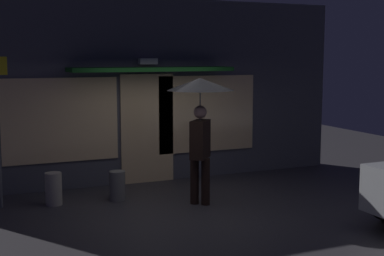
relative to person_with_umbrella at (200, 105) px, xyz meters
name	(u,v)px	position (x,y,z in m)	size (l,w,h in m)	color
ground_plane	(189,210)	(-0.30, -0.24, -1.73)	(18.00, 18.00, 0.00)	#38353A
building_facade	(144,92)	(-0.31, 2.09, 0.11)	(8.57, 1.00, 3.70)	#4C4C56
person_with_umbrella	(200,105)	(0.00, 0.00, 0.00)	(1.13, 1.13, 2.18)	black
sidewalk_bollard	(117,186)	(-1.25, 0.81, -1.46)	(0.28, 0.28, 0.53)	slate
sidewalk_bollard_2	(54,189)	(-2.34, 0.95, -1.44)	(0.28, 0.28, 0.57)	#B2A899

